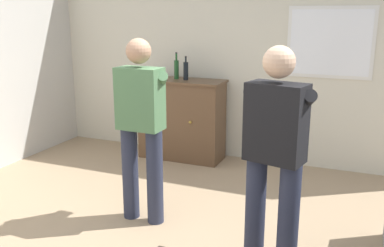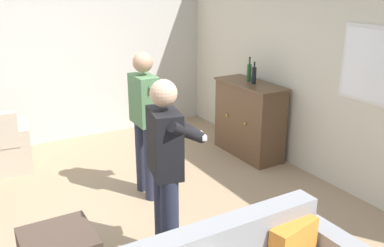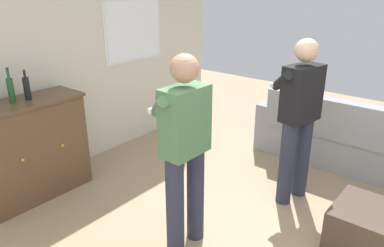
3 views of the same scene
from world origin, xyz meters
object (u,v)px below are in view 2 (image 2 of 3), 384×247
object	(u,v)px
bottle_wine_green	(249,72)
person_standing_left	(146,118)
bottle_liquor_amber	(254,75)
person_standing_right	(167,167)
sideboard_cabinet	(249,119)

from	to	relation	value
bottle_wine_green	person_standing_left	distance (m)	1.87
bottle_liquor_amber	bottle_wine_green	bearing A→B (deg)	168.60
person_standing_right	bottle_wine_green	bearing A→B (deg)	128.66
bottle_liquor_amber	person_standing_right	distance (m)	2.70
sideboard_cabinet	person_standing_left	bearing A→B (deg)	-77.78
bottle_liquor_amber	person_standing_left	bearing A→B (deg)	-79.64
sideboard_cabinet	person_standing_right	size ratio (longest dim) A/B	0.67
bottle_wine_green	person_standing_left	bearing A→B (deg)	-75.39
sideboard_cabinet	bottle_liquor_amber	size ratio (longest dim) A/B	3.70
person_standing_left	bottle_wine_green	bearing A→B (deg)	104.61
bottle_liquor_amber	person_standing_right	xyz separation A→B (m)	(1.60, -2.16, -0.24)
person_standing_left	person_standing_right	bearing A→B (deg)	-17.06
bottle_wine_green	person_standing_right	size ratio (longest dim) A/B	0.21
person_standing_right	person_standing_left	bearing A→B (deg)	162.94
bottle_wine_green	person_standing_right	xyz separation A→B (m)	(1.75, -2.19, -0.25)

